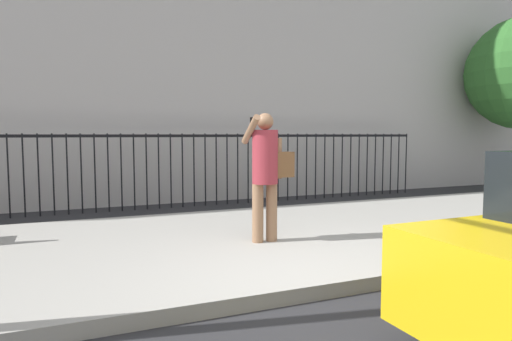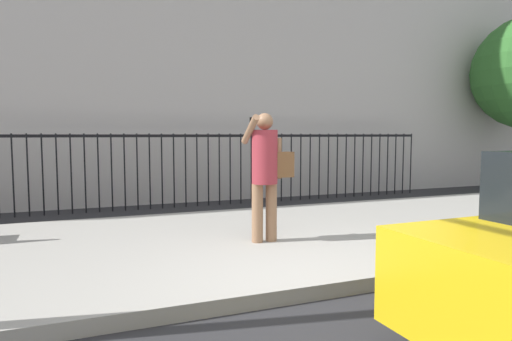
{
  "view_description": "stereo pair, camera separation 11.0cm",
  "coord_description": "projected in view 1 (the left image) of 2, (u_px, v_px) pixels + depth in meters",
  "views": [
    {
      "loc": [
        -2.39,
        -3.55,
        1.58
      ],
      "look_at": [
        -0.0,
        2.1,
        1.08
      ],
      "focal_mm": 31.2,
      "sensor_mm": 36.0,
      "label": 1
    },
    {
      "loc": [
        -2.29,
        -3.6,
        1.58
      ],
      "look_at": [
        -0.0,
        2.1,
        1.08
      ],
      "focal_mm": 31.2,
      "sensor_mm": 36.0,
      "label": 2
    }
  ],
  "objects": [
    {
      "name": "pedestrian_on_phone",
      "position": [
        267.0,
        167.0,
        5.88
      ],
      "size": [
        0.65,
        0.5,
        1.71
      ],
      "color": "#936B4C",
      "rests_on": "sidewalk"
    },
    {
      "name": "ground_plane",
      "position": [
        340.0,
        297.0,
        4.32
      ],
      "size": [
        60.0,
        60.0,
        0.0
      ],
      "primitive_type": "plane",
      "color": "#28282B"
    },
    {
      "name": "sidewalk",
      "position": [
        253.0,
        240.0,
        6.33
      ],
      "size": [
        28.0,
        4.4,
        0.15
      ],
      "primitive_type": "cube",
      "color": "#9E9B93",
      "rests_on": "ground"
    },
    {
      "name": "iron_fence",
      "position": [
        188.0,
        160.0,
        9.65
      ],
      "size": [
        12.03,
        0.04,
        1.6
      ],
      "color": "black",
      "rests_on": "ground"
    }
  ]
}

